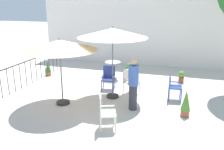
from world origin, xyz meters
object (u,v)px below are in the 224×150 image
(patio_umbrella_1, at_px, (59,45))
(patio_chair_2, at_px, (130,80))
(patio_chair_0, at_px, (109,76))
(patio_chair_3, at_px, (105,110))
(potted_plant_2, at_px, (181,76))
(patio_umbrella_0, at_px, (113,33))
(standing_person, at_px, (133,84))
(patio_chair_1, at_px, (173,85))
(potted_plant_3, at_px, (48,68))
(cafe_table_0, at_px, (113,67))
(potted_plant_0, at_px, (186,103))
(potted_plant_1, at_px, (130,69))

(patio_umbrella_1, bearing_deg, patio_chair_2, 40.92)
(patio_umbrella_1, bearing_deg, patio_chair_0, 60.68)
(patio_chair_3, xyz_separation_m, potted_plant_2, (1.87, 4.68, -0.27))
(patio_chair_2, bearing_deg, patio_umbrella_0, -128.00)
(standing_person, bearing_deg, patio_umbrella_1, -173.73)
(patio_chair_2, height_order, patio_chair_3, patio_chair_3)
(patio_chair_0, distance_m, patio_chair_1, 2.51)
(patio_chair_0, bearing_deg, patio_chair_1, -9.64)
(patio_umbrella_0, relative_size, patio_chair_1, 2.87)
(patio_umbrella_1, distance_m, potted_plant_2, 5.41)
(patio_chair_0, bearing_deg, standing_person, -50.64)
(potted_plant_3, bearing_deg, cafe_table_0, 7.21)
(patio_chair_0, height_order, potted_plant_0, patio_chair_0)
(standing_person, bearing_deg, patio_chair_1, 45.11)
(patio_umbrella_0, bearing_deg, standing_person, -40.98)
(patio_chair_1, relative_size, potted_plant_0, 1.06)
(potted_plant_0, bearing_deg, patio_chair_2, 144.58)
(patio_chair_3, bearing_deg, potted_plant_2, 68.16)
(patio_umbrella_0, relative_size, potted_plant_1, 4.20)
(patio_umbrella_1, height_order, patio_chair_3, patio_umbrella_1)
(potted_plant_2, distance_m, potted_plant_3, 6.01)
(patio_chair_0, xyz_separation_m, standing_person, (1.31, -1.59, 0.35))
(patio_umbrella_1, height_order, potted_plant_2, patio_umbrella_1)
(cafe_table_0, bearing_deg, potted_plant_2, 6.70)
(patio_chair_1, distance_m, standing_person, 1.69)
(potted_plant_3, bearing_deg, standing_person, -28.81)
(potted_plant_3, bearing_deg, potted_plant_0, -22.45)
(patio_umbrella_0, xyz_separation_m, patio_umbrella_1, (-1.44, -1.05, -0.30))
(cafe_table_0, xyz_separation_m, potted_plant_0, (3.14, -2.93, -0.12))
(potted_plant_3, bearing_deg, patio_umbrella_1, -51.41)
(patio_chair_3, relative_size, potted_plant_3, 1.38)
(patio_umbrella_1, distance_m, standing_person, 2.62)
(patio_umbrella_1, xyz_separation_m, patio_chair_3, (1.89, -1.19, -1.44))
(potted_plant_3, distance_m, standing_person, 5.22)
(potted_plant_1, bearing_deg, patio_umbrella_1, -110.83)
(patio_umbrella_0, distance_m, patio_umbrella_1, 1.81)
(patio_chair_2, bearing_deg, patio_chair_1, -8.28)
(patio_chair_1, height_order, standing_person, standing_person)
(patio_umbrella_1, height_order, patio_chair_2, patio_umbrella_1)
(patio_chair_1, xyz_separation_m, patio_chair_3, (-1.63, -2.62, 0.02))
(patio_chair_0, distance_m, potted_plant_3, 3.37)
(cafe_table_0, bearing_deg, potted_plant_1, 47.32)
(potted_plant_0, bearing_deg, potted_plant_2, 93.43)
(patio_umbrella_1, distance_m, potted_plant_0, 4.26)
(patio_chair_2, distance_m, potted_plant_0, 2.50)
(patio_umbrella_1, bearing_deg, patio_umbrella_0, 36.07)
(cafe_table_0, bearing_deg, potted_plant_0, -43.04)
(potted_plant_0, bearing_deg, potted_plant_3, 157.55)
(potted_plant_2, bearing_deg, potted_plant_1, 171.33)
(patio_chair_2, height_order, potted_plant_2, patio_chair_2)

